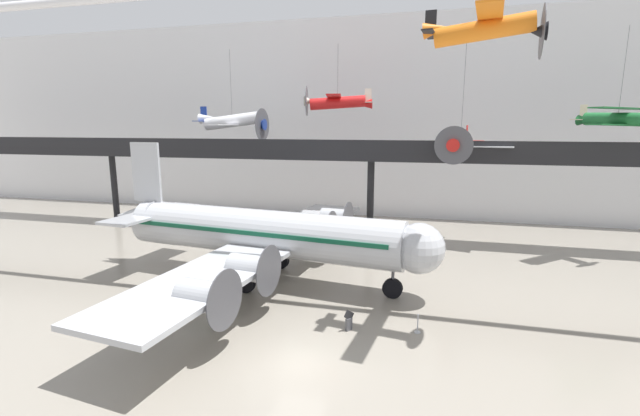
{
  "coord_description": "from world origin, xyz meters",
  "views": [
    {
      "loc": [
        5.55,
        -17.5,
        11.04
      ],
      "look_at": [
        -1.18,
        8.91,
        5.76
      ],
      "focal_mm": 24.0,
      "sensor_mm": 36.0,
      "label": 1
    }
  ],
  "objects_px": {
    "suspended_plane_orange_highwing": "(484,29)",
    "stanchion_barrier": "(418,327)",
    "suspended_plane_green_biplane": "(618,119)",
    "suspended_plane_silver_racer": "(461,142)",
    "suspended_plane_red_highwing": "(338,102)",
    "airliner_silver_main": "(259,233)",
    "info_sign_pedestal": "(349,322)",
    "suspended_plane_white_twin": "(232,121)"
  },
  "relations": [
    {
      "from": "suspended_plane_green_biplane",
      "to": "airliner_silver_main",
      "type": "bearing_deg",
      "value": -107.72
    },
    {
      "from": "suspended_plane_green_biplane",
      "to": "suspended_plane_orange_highwing",
      "type": "xyz_separation_m",
      "value": [
        -12.45,
        -17.38,
        3.96
      ]
    },
    {
      "from": "suspended_plane_red_highwing",
      "to": "suspended_plane_silver_racer",
      "type": "height_order",
      "value": "suspended_plane_red_highwing"
    },
    {
      "from": "suspended_plane_green_biplane",
      "to": "suspended_plane_orange_highwing",
      "type": "bearing_deg",
      "value": -78.61
    },
    {
      "from": "suspended_plane_silver_racer",
      "to": "stanchion_barrier",
      "type": "xyz_separation_m",
      "value": [
        -2.87,
        -18.87,
        -9.23
      ]
    },
    {
      "from": "suspended_plane_green_biplane",
      "to": "info_sign_pedestal",
      "type": "relative_size",
      "value": 6.83
    },
    {
      "from": "stanchion_barrier",
      "to": "info_sign_pedestal",
      "type": "xyz_separation_m",
      "value": [
        -3.66,
        -0.65,
        0.13
      ]
    },
    {
      "from": "suspended_plane_orange_highwing",
      "to": "airliner_silver_main",
      "type": "bearing_deg",
      "value": 167.5
    },
    {
      "from": "suspended_plane_white_twin",
      "to": "suspended_plane_silver_racer",
      "type": "bearing_deg",
      "value": 0.03
    },
    {
      "from": "suspended_plane_green_biplane",
      "to": "suspended_plane_silver_racer",
      "type": "bearing_deg",
      "value": -137.06
    },
    {
      "from": "suspended_plane_orange_highwing",
      "to": "suspended_plane_white_twin",
      "type": "bearing_deg",
      "value": 146.47
    },
    {
      "from": "suspended_plane_white_twin",
      "to": "suspended_plane_red_highwing",
      "type": "xyz_separation_m",
      "value": [
        11.34,
        0.25,
        1.85
      ]
    },
    {
      "from": "suspended_plane_orange_highwing",
      "to": "suspended_plane_white_twin",
      "type": "height_order",
      "value": "suspended_plane_orange_highwing"
    },
    {
      "from": "suspended_plane_white_twin",
      "to": "suspended_plane_green_biplane",
      "type": "bearing_deg",
      "value": -0.19
    },
    {
      "from": "suspended_plane_silver_racer",
      "to": "info_sign_pedestal",
      "type": "relative_size",
      "value": 8.71
    },
    {
      "from": "stanchion_barrier",
      "to": "suspended_plane_green_biplane",
      "type": "bearing_deg",
      "value": 50.52
    },
    {
      "from": "suspended_plane_red_highwing",
      "to": "stanchion_barrier",
      "type": "relative_size",
      "value": 7.74
    },
    {
      "from": "airliner_silver_main",
      "to": "suspended_plane_green_biplane",
      "type": "relative_size",
      "value": 3.54
    },
    {
      "from": "suspended_plane_red_highwing",
      "to": "suspended_plane_orange_highwing",
      "type": "bearing_deg",
      "value": 108.58
    },
    {
      "from": "info_sign_pedestal",
      "to": "suspended_plane_red_highwing",
      "type": "bearing_deg",
      "value": 137.86
    },
    {
      "from": "suspended_plane_red_highwing",
      "to": "stanchion_barrier",
      "type": "distance_m",
      "value": 25.84
    },
    {
      "from": "suspended_plane_orange_highwing",
      "to": "info_sign_pedestal",
      "type": "xyz_separation_m",
      "value": [
        -6.06,
        -1.3,
        -15.08
      ]
    },
    {
      "from": "suspended_plane_orange_highwing",
      "to": "stanchion_barrier",
      "type": "bearing_deg",
      "value": -157.59
    },
    {
      "from": "suspended_plane_green_biplane",
      "to": "suspended_plane_silver_racer",
      "type": "relative_size",
      "value": 0.78
    },
    {
      "from": "suspended_plane_green_biplane",
      "to": "suspended_plane_silver_racer",
      "type": "xyz_separation_m",
      "value": [
        -11.98,
        0.85,
        -2.02
      ]
    },
    {
      "from": "info_sign_pedestal",
      "to": "stanchion_barrier",
      "type": "bearing_deg",
      "value": 44.12
    },
    {
      "from": "suspended_plane_white_twin",
      "to": "airliner_silver_main",
      "type": "bearing_deg",
      "value": -55.41
    },
    {
      "from": "airliner_silver_main",
      "to": "suspended_plane_silver_racer",
      "type": "relative_size",
      "value": 2.77
    },
    {
      "from": "suspended_plane_green_biplane",
      "to": "suspended_plane_white_twin",
      "type": "bearing_deg",
      "value": -136.64
    },
    {
      "from": "suspended_plane_silver_racer",
      "to": "stanchion_barrier",
      "type": "bearing_deg",
      "value": 4.51
    },
    {
      "from": "suspended_plane_red_highwing",
      "to": "stanchion_barrier",
      "type": "bearing_deg",
      "value": 102.4
    },
    {
      "from": "stanchion_barrier",
      "to": "suspended_plane_white_twin",
      "type": "bearing_deg",
      "value": 134.94
    },
    {
      "from": "airliner_silver_main",
      "to": "suspended_plane_silver_racer",
      "type": "xyz_separation_m",
      "value": [
        14.25,
        13.24,
        6.11
      ]
    },
    {
      "from": "suspended_plane_orange_highwing",
      "to": "stanchion_barrier",
      "type": "height_order",
      "value": "suspended_plane_orange_highwing"
    },
    {
      "from": "stanchion_barrier",
      "to": "info_sign_pedestal",
      "type": "distance_m",
      "value": 3.72
    },
    {
      "from": "airliner_silver_main",
      "to": "suspended_plane_silver_racer",
      "type": "bearing_deg",
      "value": 49.76
    },
    {
      "from": "airliner_silver_main",
      "to": "suspended_plane_red_highwing",
      "type": "bearing_deg",
      "value": 87.28
    },
    {
      "from": "suspended_plane_orange_highwing",
      "to": "suspended_plane_silver_racer",
      "type": "xyz_separation_m",
      "value": [
        0.46,
        18.23,
        -5.98
      ]
    },
    {
      "from": "suspended_plane_white_twin",
      "to": "suspended_plane_red_highwing",
      "type": "bearing_deg",
      "value": 4.71
    },
    {
      "from": "suspended_plane_silver_racer",
      "to": "info_sign_pedestal",
      "type": "distance_m",
      "value": 22.51
    },
    {
      "from": "suspended_plane_green_biplane",
      "to": "info_sign_pedestal",
      "type": "distance_m",
      "value": 28.55
    },
    {
      "from": "suspended_plane_silver_racer",
      "to": "suspended_plane_green_biplane",
      "type": "bearing_deg",
      "value": 99.09
    }
  ]
}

